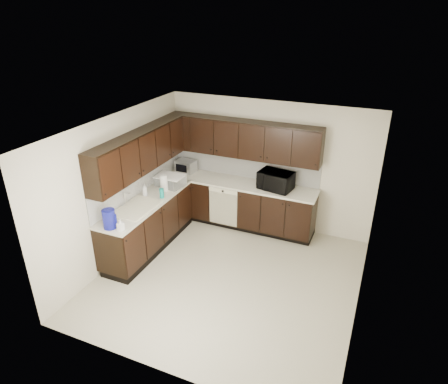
# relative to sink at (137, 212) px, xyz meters

# --- Properties ---
(floor) EXTENTS (4.00, 4.00, 0.00)m
(floor) POSITION_rel_sink_xyz_m (1.68, 0.01, -0.88)
(floor) COLOR #ADA88F
(floor) RESTS_ON ground
(ceiling) EXTENTS (4.00, 4.00, 0.00)m
(ceiling) POSITION_rel_sink_xyz_m (1.68, 0.01, 1.62)
(ceiling) COLOR white
(ceiling) RESTS_ON wall_back
(wall_back) EXTENTS (4.00, 0.02, 2.50)m
(wall_back) POSITION_rel_sink_xyz_m (1.68, 2.01, 0.37)
(wall_back) COLOR beige
(wall_back) RESTS_ON floor
(wall_left) EXTENTS (0.02, 4.00, 2.50)m
(wall_left) POSITION_rel_sink_xyz_m (-0.32, 0.01, 0.37)
(wall_left) COLOR beige
(wall_left) RESTS_ON floor
(wall_right) EXTENTS (0.02, 4.00, 2.50)m
(wall_right) POSITION_rel_sink_xyz_m (3.68, 0.01, 0.37)
(wall_right) COLOR beige
(wall_right) RESTS_ON floor
(wall_front) EXTENTS (4.00, 0.02, 2.50)m
(wall_front) POSITION_rel_sink_xyz_m (1.68, -1.99, 0.37)
(wall_front) COLOR beige
(wall_front) RESTS_ON floor
(lower_cabinets) EXTENTS (3.00, 2.80, 0.90)m
(lower_cabinets) POSITION_rel_sink_xyz_m (0.67, 1.12, -0.47)
(lower_cabinets) COLOR black
(lower_cabinets) RESTS_ON floor
(countertop) EXTENTS (3.03, 2.83, 0.04)m
(countertop) POSITION_rel_sink_xyz_m (0.67, 1.12, 0.04)
(countertop) COLOR beige
(countertop) RESTS_ON lower_cabinets
(backsplash) EXTENTS (3.00, 2.80, 0.48)m
(backsplash) POSITION_rel_sink_xyz_m (0.46, 1.33, 0.30)
(backsplash) COLOR white
(backsplash) RESTS_ON countertop
(upper_cabinets) EXTENTS (3.00, 2.80, 0.70)m
(upper_cabinets) POSITION_rel_sink_xyz_m (0.58, 1.22, 0.89)
(upper_cabinets) COLOR black
(upper_cabinets) RESTS_ON wall_back
(dishwasher) EXTENTS (0.58, 0.04, 0.78)m
(dishwasher) POSITION_rel_sink_xyz_m (0.98, 1.42, -0.33)
(dishwasher) COLOR beige
(dishwasher) RESTS_ON lower_cabinets
(sink) EXTENTS (0.54, 0.82, 0.42)m
(sink) POSITION_rel_sink_xyz_m (0.00, 0.00, 0.00)
(sink) COLOR beige
(sink) RESTS_ON countertop
(microwave) EXTENTS (0.67, 0.51, 0.34)m
(microwave) POSITION_rel_sink_xyz_m (1.92, 1.68, 0.23)
(microwave) COLOR black
(microwave) RESTS_ON countertop
(soap_bottle_a) EXTENTS (0.09, 0.09, 0.19)m
(soap_bottle_a) POSITION_rel_sink_xyz_m (0.20, -0.69, 0.15)
(soap_bottle_a) COLOR gray
(soap_bottle_a) RESTS_ON countertop
(soap_bottle_b) EXTENTS (0.12, 0.12, 0.24)m
(soap_bottle_b) POSITION_rel_sink_xyz_m (-0.14, 0.48, 0.18)
(soap_bottle_b) COLOR gray
(soap_bottle_b) RESTS_ON countertop
(toaster_oven) EXTENTS (0.41, 0.32, 0.24)m
(toaster_oven) POSITION_rel_sink_xyz_m (-0.00, 1.78, 0.18)
(toaster_oven) COLOR silver
(toaster_oven) RESTS_ON countertop
(storage_bin) EXTENTS (0.56, 0.46, 0.19)m
(storage_bin) POSITION_rel_sink_xyz_m (0.05, 1.05, 0.16)
(storage_bin) COLOR white
(storage_bin) RESTS_ON countertop
(blue_pitcher) EXTENTS (0.26, 0.26, 0.30)m
(blue_pitcher) POSITION_rel_sink_xyz_m (-0.00, -0.69, 0.21)
(blue_pitcher) COLOR #101394
(blue_pitcher) RESTS_ON countertop
(teal_tumbler) EXTENTS (0.10, 0.10, 0.18)m
(teal_tumbler) POSITION_rel_sink_xyz_m (0.18, 0.53, 0.15)
(teal_tumbler) COLOR #0C847D
(teal_tumbler) RESTS_ON countertop
(paper_towel_roll) EXTENTS (0.18, 0.18, 0.31)m
(paper_towel_roll) POSITION_rel_sink_xyz_m (0.06, 0.81, 0.21)
(paper_towel_roll) COLOR silver
(paper_towel_roll) RESTS_ON countertop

